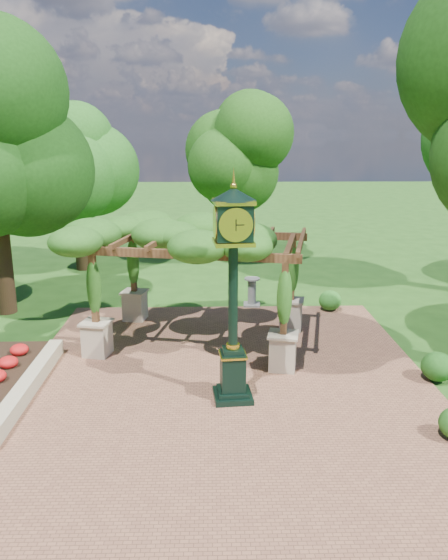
{
  "coord_description": "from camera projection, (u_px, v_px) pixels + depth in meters",
  "views": [
    {
      "loc": [
        -0.35,
        -11.16,
        5.84
      ],
      "look_at": [
        0.0,
        2.5,
        2.2
      ],
      "focal_mm": 35.0,
      "sensor_mm": 36.0,
      "label": 1
    }
  ],
  "objects": [
    {
      "name": "shrub_back",
      "position": [
        330.0,
        300.0,
        18.59
      ],
      "size": [
        0.9,
        0.9,
        0.69
      ],
      "primitive_type": "ellipsoid",
      "rotation": [
        0.0,
        0.0,
        0.2
      ],
      "color": "#25631C",
      "rests_on": "brick_plaza"
    },
    {
      "name": "sundial",
      "position": [
        252.0,
        294.0,
        19.1
      ],
      "size": [
        0.61,
        0.61,
        1.03
      ],
      "rotation": [
        0.0,
        0.0,
        -0.07
      ],
      "color": "gray",
      "rests_on": "ground"
    },
    {
      "name": "tree_west_far",
      "position": [
        77.0,
        159.0,
        23.3
      ],
      "size": [
        3.69,
        3.69,
        7.1
      ],
      "color": "#302112",
      "rests_on": "ground"
    },
    {
      "name": "ground",
      "position": [
        227.0,
        403.0,
        12.29
      ],
      "size": [
        120.0,
        120.0,
        0.0
      ],
      "primitive_type": "plane",
      "color": "#1E4714",
      "rests_on": "ground"
    },
    {
      "name": "pergola",
      "position": [
        199.0,
        240.0,
        15.11
      ],
      "size": [
        6.46,
        4.78,
        3.67
      ],
      "rotation": [
        0.0,
        0.0,
        -0.21
      ],
      "color": "tan",
      "rests_on": "brick_plaza"
    },
    {
      "name": "shrub_mid",
      "position": [
        438.0,
        367.0,
        13.25
      ],
      "size": [
        0.8,
        0.8,
        0.71
      ],
      "primitive_type": "ellipsoid",
      "rotation": [
        0.0,
        0.0,
        -0.01
      ],
      "color": "#1A4814",
      "rests_on": "brick_plaza"
    },
    {
      "name": "tree_north",
      "position": [
        237.0,
        151.0,
        24.84
      ],
      "size": [
        3.6,
        3.6,
        7.49
      ],
      "color": "#301E13",
      "rests_on": "ground"
    },
    {
      "name": "border_wall",
      "position": [
        28.0,
        387.0,
        12.61
      ],
      "size": [
        0.35,
        5.0,
        0.4
      ],
      "primitive_type": "cube",
      "color": "#C6B793",
      "rests_on": "ground"
    },
    {
      "name": "pedestal_clock",
      "position": [
        233.0,
        277.0,
        11.68
      ],
      "size": [
        1.04,
        1.04,
        4.86
      ],
      "rotation": [
        0.0,
        0.0,
        0.09
      ],
      "color": "black",
      "rests_on": "brick_plaza"
    },
    {
      "name": "brick_plaza",
      "position": [
        226.0,
        382.0,
        13.25
      ],
      "size": [
        10.0,
        12.0,
        0.04
      ],
      "primitive_type": "cube",
      "color": "brown",
      "rests_on": "ground"
    }
  ]
}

